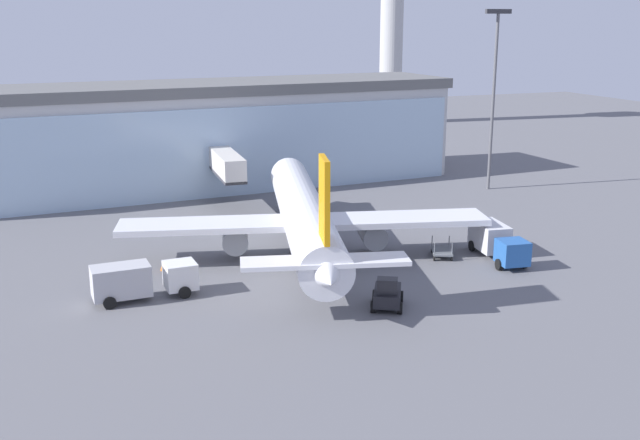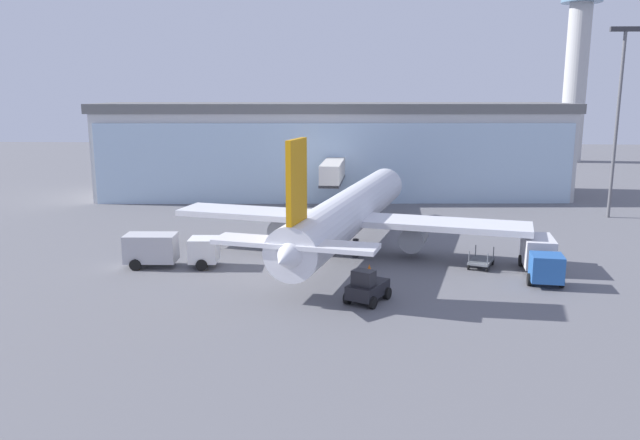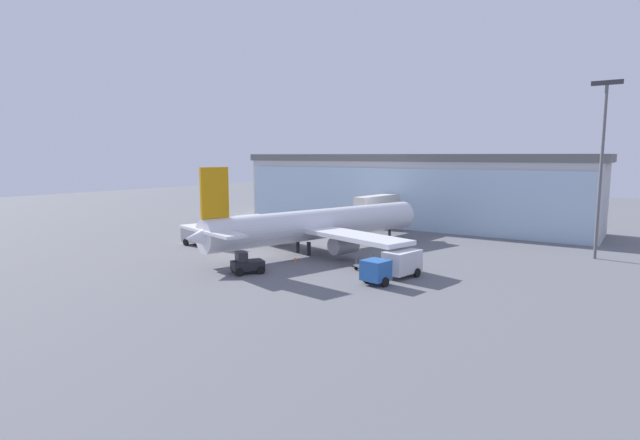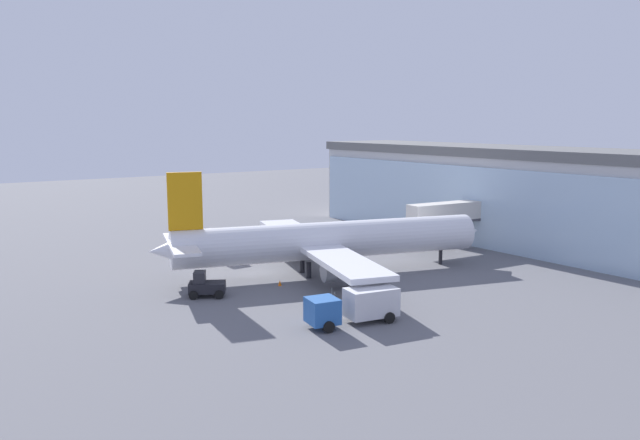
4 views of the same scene
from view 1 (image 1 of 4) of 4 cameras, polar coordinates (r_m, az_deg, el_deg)
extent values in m
plane|color=slate|center=(57.80, -1.55, -4.42)|extent=(240.00, 240.00, 0.00)
cube|color=#BABABA|center=(89.79, -9.08, 6.04)|extent=(60.70, 16.25, 11.02)
cube|color=#ACC8DF|center=(83.66, -7.88, 5.05)|extent=(58.77, 3.72, 9.92)
cube|color=slate|center=(89.06, -9.24, 9.92)|extent=(61.91, 16.57, 1.20)
cube|color=beige|center=(80.23, -7.27, 4.38)|extent=(2.89, 12.40, 2.40)
cube|color=#3F3F47|center=(80.42, -7.24, 3.65)|extent=(2.93, 12.40, 0.30)
cylinder|color=#4C4C51|center=(85.24, -7.77, 3.01)|extent=(0.70, 0.70, 3.40)
cylinder|color=#B0B0B0|center=(144.79, 5.46, 13.30)|extent=(4.28, 4.28, 30.15)
cylinder|color=#59595E|center=(88.60, 13.04, 8.61)|extent=(0.36, 0.36, 19.88)
cube|color=#333338|center=(88.12, 13.44, 15.21)|extent=(3.20, 0.40, 0.50)
cylinder|color=silver|center=(63.03, -1.28, 0.54)|extent=(11.31, 31.73, 3.75)
cone|color=silver|center=(78.46, -2.40, 3.41)|extent=(4.36, 3.82, 3.75)
cone|color=silver|center=(47.91, 0.54, -4.18)|extent=(4.24, 4.70, 3.38)
cube|color=silver|center=(61.60, -1.14, -0.17)|extent=(30.49, 11.41, 0.50)
cube|color=silver|center=(48.67, 0.39, -3.17)|extent=(11.25, 4.99, 0.30)
cube|color=orange|center=(48.05, 0.33, 1.59)|extent=(1.12, 3.19, 5.44)
cylinder|color=gray|center=(62.18, -6.48, -1.41)|extent=(2.81, 3.61, 2.10)
cylinder|color=gray|center=(63.24, 4.03, -1.07)|extent=(2.81, 3.61, 2.10)
cylinder|color=black|center=(61.20, -2.09, -2.52)|extent=(0.50, 0.50, 1.60)
cylinder|color=black|center=(61.41, 0.01, -2.45)|extent=(0.50, 0.50, 1.60)
cylinder|color=black|center=(76.13, -2.20, 0.99)|extent=(0.40, 0.40, 1.60)
cube|color=silver|center=(55.05, -10.59, -4.15)|extent=(2.29, 2.29, 1.90)
cube|color=#B2B2B7|center=(54.33, -14.92, -4.50)|extent=(4.09, 2.37, 2.20)
cylinder|color=black|center=(56.38, -10.79, -4.72)|extent=(0.91, 0.34, 0.90)
cylinder|color=black|center=(54.36, -10.28, -5.45)|extent=(0.91, 0.34, 0.90)
cylinder|color=black|center=(55.62, -16.04, -5.33)|extent=(0.91, 0.34, 0.90)
cylinder|color=black|center=(53.56, -15.72, -6.10)|extent=(0.91, 0.34, 0.90)
cube|color=#2659A5|center=(61.31, 14.45, -2.38)|extent=(2.48, 2.48, 1.90)
cube|color=silver|center=(64.86, 12.79, -1.19)|extent=(2.73, 4.26, 2.20)
cylinder|color=black|center=(62.09, 15.30, -3.14)|extent=(0.42, 0.93, 0.90)
cylinder|color=black|center=(61.11, 13.48, -3.31)|extent=(0.42, 0.93, 0.90)
cylinder|color=black|center=(66.49, 13.23, -1.80)|extent=(0.42, 0.93, 0.90)
cylinder|color=black|center=(65.58, 11.50, -1.94)|extent=(0.42, 0.93, 0.90)
cube|color=slate|center=(63.50, 9.26, -2.33)|extent=(2.59, 3.21, 0.16)
cylinder|color=black|center=(62.61, 10.01, -2.90)|extent=(0.29, 0.45, 0.44)
cylinder|color=slate|center=(62.36, 10.04, -2.17)|extent=(0.08, 0.08, 0.90)
cylinder|color=black|center=(62.45, 8.69, -2.89)|extent=(0.29, 0.45, 0.44)
cylinder|color=slate|center=(62.20, 8.72, -2.16)|extent=(0.08, 0.08, 0.90)
cylinder|color=black|center=(64.73, 9.78, -2.29)|extent=(0.29, 0.45, 0.44)
cylinder|color=slate|center=(64.49, 9.81, -1.59)|extent=(0.08, 0.08, 0.90)
cylinder|color=black|center=(64.57, 8.51, -2.28)|extent=(0.29, 0.45, 0.44)
cylinder|color=slate|center=(64.33, 8.54, -1.57)|extent=(0.08, 0.08, 0.90)
cube|color=black|center=(52.02, 5.16, -5.74)|extent=(3.09, 3.67, 0.90)
cube|color=#26262B|center=(51.09, 5.15, -5.00)|extent=(1.71, 1.54, 1.00)
cylinder|color=black|center=(53.26, 4.22, -5.73)|extent=(0.69, 0.87, 0.80)
cylinder|color=black|center=(53.20, 6.17, -5.80)|extent=(0.69, 0.87, 0.80)
cylinder|color=black|center=(51.17, 4.08, -6.62)|extent=(0.69, 0.87, 0.80)
cylinder|color=black|center=(51.11, 6.11, -6.69)|extent=(0.69, 0.87, 0.80)
cone|color=orange|center=(58.51, 2.33, -3.90)|extent=(0.36, 0.36, 0.55)
cone|color=orange|center=(60.64, -11.91, -3.54)|extent=(0.36, 0.36, 0.55)
camera|label=2|loc=(21.41, 56.11, -6.56)|focal=35.00mm
camera|label=3|loc=(58.39, 60.57, 0.25)|focal=28.00mm
camera|label=4|loc=(75.86, 52.02, 6.48)|focal=35.00mm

